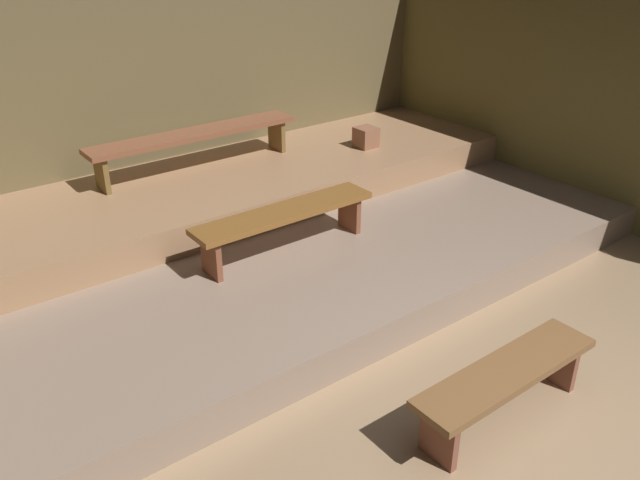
% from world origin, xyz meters
% --- Properties ---
extents(ground, '(7.13, 5.83, 0.08)m').
position_xyz_m(ground, '(0.00, 2.52, -0.04)').
color(ground, '#917454').
extents(wall_back, '(7.13, 0.06, 2.36)m').
position_xyz_m(wall_back, '(0.00, 5.06, 1.18)').
color(wall_back, brown).
rests_on(wall_back, ground).
extents(wall_right, '(0.06, 5.83, 2.36)m').
position_xyz_m(wall_right, '(3.20, 2.52, 1.18)').
color(wall_right, brown).
rests_on(wall_right, ground).
extents(platform_lower, '(6.33, 3.45, 0.29)m').
position_xyz_m(platform_lower, '(0.00, 3.31, 0.15)').
color(platform_lower, gray).
rests_on(platform_lower, ground).
extents(platform_middle, '(6.33, 1.65, 0.29)m').
position_xyz_m(platform_middle, '(0.00, 4.21, 0.44)').
color(platform_middle, '#9B724F').
rests_on(platform_middle, platform_lower).
extents(bench_floor_center, '(1.42, 0.34, 0.39)m').
position_xyz_m(bench_floor_center, '(-0.06, 0.66, 0.31)').
color(bench_floor_center, brown).
rests_on(bench_floor_center, ground).
extents(bench_lower_center, '(1.68, 0.34, 0.39)m').
position_xyz_m(bench_lower_center, '(-0.16, 2.96, 0.61)').
color(bench_lower_center, brown).
rests_on(bench_lower_center, platform_lower).
extents(bench_middle_center, '(2.21, 0.34, 0.39)m').
position_xyz_m(bench_middle_center, '(-0.15, 4.54, 0.91)').
color(bench_middle_center, brown).
rests_on(bench_middle_center, platform_middle).
extents(wooden_crate_middle, '(0.22, 0.22, 0.22)m').
position_xyz_m(wooden_crate_middle, '(1.68, 4.02, 0.70)').
color(wooden_crate_middle, brown).
rests_on(wooden_crate_middle, platform_middle).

